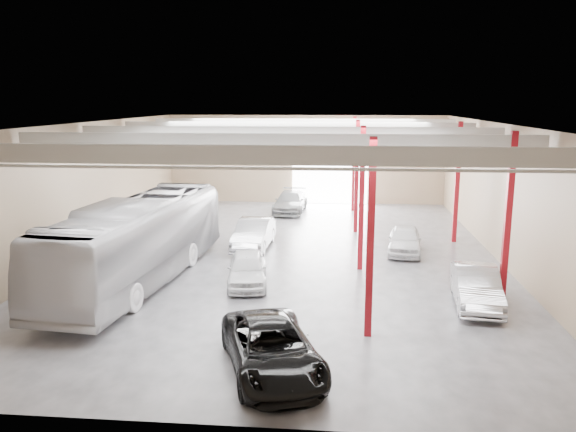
% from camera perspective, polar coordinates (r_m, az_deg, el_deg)
% --- Properties ---
extents(depot_shell, '(22.12, 32.12, 7.06)m').
position_cam_1_polar(depot_shell, '(29.54, 0.22, 5.49)').
color(depot_shell, '#46464B').
rests_on(depot_shell, ground).
extents(coach_bus, '(4.57, 14.03, 3.84)m').
position_cam_1_polar(coach_bus, '(26.36, -14.91, -2.43)').
color(coach_bus, silver).
rests_on(coach_bus, ground).
extents(black_sedan, '(4.18, 6.03, 1.53)m').
position_cam_1_polar(black_sedan, '(17.54, -1.65, -13.31)').
color(black_sedan, black).
rests_on(black_sedan, ground).
extents(car_row_a, '(2.32, 4.48, 1.46)m').
position_cam_1_polar(car_row_a, '(25.41, -4.18, -5.37)').
color(car_row_a, silver).
rests_on(car_row_a, ground).
extents(car_row_b, '(1.96, 5.06, 1.64)m').
position_cam_1_polar(car_row_b, '(31.51, -3.50, -1.81)').
color(car_row_b, '#B0B0B5').
rests_on(car_row_b, ground).
extents(car_row_c, '(2.45, 5.37, 1.52)m').
position_cam_1_polar(car_row_c, '(41.60, 0.23, 1.44)').
color(car_row_c, gray).
rests_on(car_row_c, ground).
extents(car_right_near, '(2.12, 4.90, 1.57)m').
position_cam_1_polar(car_right_near, '(24.06, 18.57, -6.82)').
color(car_right_near, '#BBBBC0').
rests_on(car_right_near, ground).
extents(car_right_far, '(2.24, 4.48, 1.47)m').
position_cam_1_polar(car_right_far, '(31.16, 11.77, -2.36)').
color(car_right_far, white).
rests_on(car_right_far, ground).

